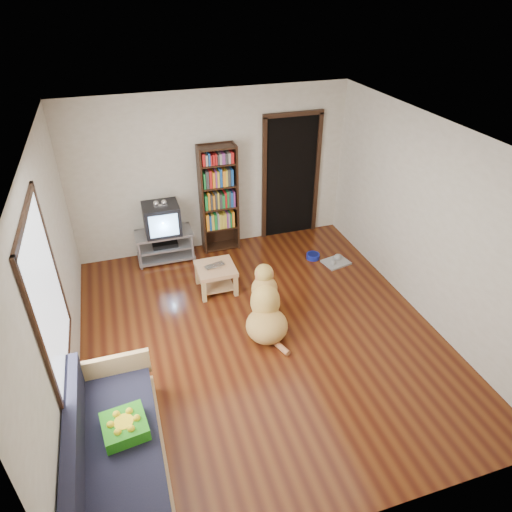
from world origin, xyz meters
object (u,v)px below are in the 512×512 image
object	(u,v)px
tv_stand	(165,245)
bookshelf	(218,194)
dog	(266,309)
sofa	(115,451)
grey_rag	(336,262)
laptop	(216,267)
dog_bowl	(313,256)
coffee_table	(216,274)
green_cushion	(125,426)
crt_tv	(161,218)

from	to	relation	value
tv_stand	bookshelf	bearing A→B (deg)	5.63
dog	sofa	bearing A→B (deg)	-142.94
grey_rag	laptop	bearing A→B (deg)	-176.05
laptop	bookshelf	xyz separation A→B (m)	(0.36, 1.21, 0.59)
dog_bowl	bookshelf	size ratio (longest dim) A/B	0.12
sofa	bookshelf	bearing A→B (deg)	62.68
dog_bowl	sofa	world-z (taller)	sofa
dog_bowl	coffee_table	world-z (taller)	coffee_table
bookshelf	sofa	bearing A→B (deg)	-117.32
dog_bowl	green_cushion	bearing A→B (deg)	-138.08
green_cushion	dog	world-z (taller)	dog
green_cushion	grey_rag	distance (m)	4.35
green_cushion	grey_rag	bearing A→B (deg)	29.60
laptop	dog	size ratio (longest dim) A/B	0.27
laptop	coffee_table	bearing A→B (deg)	75.03
laptop	tv_stand	xyz separation A→B (m)	(-0.59, 1.12, -0.14)
bookshelf	green_cushion	bearing A→B (deg)	-116.19
laptop	crt_tv	bearing A→B (deg)	102.54
green_cushion	dog	size ratio (longest dim) A/B	0.37
dog_bowl	bookshelf	distance (m)	1.86
green_cushion	dog_bowl	xyz separation A→B (m)	(3.16, 2.84, -0.45)
laptop	crt_tv	distance (m)	1.32
bookshelf	dog	world-z (taller)	bookshelf
dog_bowl	bookshelf	xyz separation A→B (m)	(-1.36, 0.82, 0.96)
sofa	dog	bearing A→B (deg)	37.06
crt_tv	dog	size ratio (longest dim) A/B	0.54
crt_tv	green_cushion	bearing A→B (deg)	-103.33
bookshelf	sofa	world-z (taller)	bookshelf
dog_bowl	sofa	distance (m)	4.39
crt_tv	dog	world-z (taller)	crt_tv
grey_rag	coffee_table	distance (m)	2.04
dog	bookshelf	bearing A→B (deg)	91.47
grey_rag	crt_tv	bearing A→B (deg)	159.10
green_cushion	crt_tv	world-z (taller)	crt_tv
dog_bowl	coffee_table	bearing A→B (deg)	-168.20
crt_tv	sofa	xyz separation A→B (m)	(-0.97, -3.65, -0.48)
dog_bowl	laptop	bearing A→B (deg)	-167.24
tv_stand	grey_rag	bearing A→B (deg)	-20.48
green_cushion	laptop	world-z (taller)	green_cushion
tv_stand	coffee_table	bearing A→B (deg)	-61.37
sofa	green_cushion	bearing A→B (deg)	27.85
coffee_table	crt_tv	bearing A→B (deg)	118.15
bookshelf	dog	bearing A→B (deg)	-88.53
grey_rag	tv_stand	xyz separation A→B (m)	(-2.61, 0.98, 0.25)
green_cushion	coffee_table	size ratio (longest dim) A/B	0.71
dog_bowl	dog	bearing A→B (deg)	-132.82
green_cushion	crt_tv	size ratio (longest dim) A/B	0.68
tv_stand	bookshelf	distance (m)	1.20
tv_stand	laptop	bearing A→B (deg)	-62.02
dog_bowl	tv_stand	size ratio (longest dim) A/B	0.24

